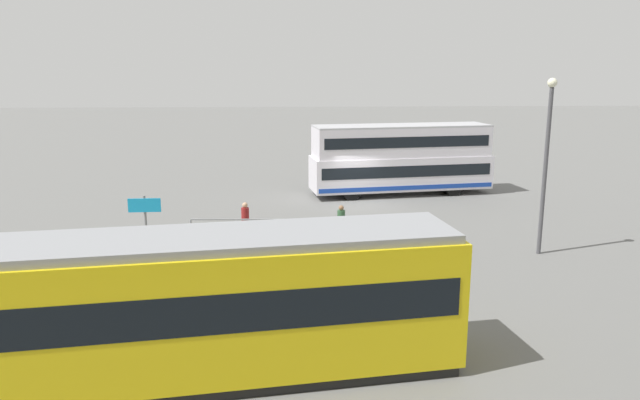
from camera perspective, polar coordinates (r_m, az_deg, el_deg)
name	(u,v)px	position (r m, az deg, el deg)	size (l,w,h in m)	color
ground_plane	(360,206)	(31.90, 3.78, -0.56)	(160.00, 160.00, 0.00)	slate
double_decker_bus	(401,159)	(34.78, 7.65, 3.86)	(10.55, 4.01, 3.98)	silver
tram_yellow	(189,306)	(14.43, -12.32, -9.76)	(12.93, 4.30, 3.47)	yellow
pedestrian_near_railing	(245,219)	(25.20, -7.08, -1.84)	(0.44, 0.44, 1.72)	#33384C
pedestrian_crossing	(341,221)	(25.05, 2.01, -2.03)	(0.40, 0.40, 1.59)	#33384C
pedestrian_railing	(283,227)	(24.89, -3.53, -2.55)	(7.65, 0.50, 1.08)	gray
info_sign	(145,213)	(24.52, -16.22, -1.18)	(1.26, 0.13, 2.29)	slate
street_lamp	(547,153)	(24.50, 20.63, 4.15)	(0.36, 0.36, 6.79)	#4C4C51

